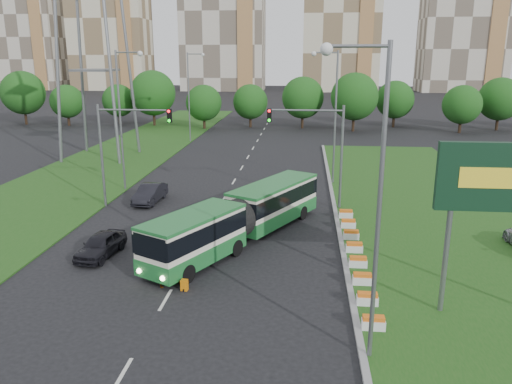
# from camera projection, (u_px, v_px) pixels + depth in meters

# --- Properties ---
(ground) EXTENTS (360.00, 360.00, 0.00)m
(ground) POSITION_uv_depth(u_px,v_px,m) (242.00, 255.00, 29.79)
(ground) COLOR black
(ground) RESTS_ON ground
(grass_median) EXTENTS (14.00, 60.00, 0.15)m
(grass_median) POSITION_uv_depth(u_px,v_px,m) (433.00, 219.00, 36.24)
(grass_median) COLOR #1C4D16
(grass_median) RESTS_ON ground
(median_kerb) EXTENTS (0.30, 60.00, 0.18)m
(median_kerb) POSITION_uv_depth(u_px,v_px,m) (336.00, 216.00, 36.88)
(median_kerb) COLOR gray
(median_kerb) RESTS_ON ground
(left_verge) EXTENTS (12.00, 110.00, 0.10)m
(left_verge) POSITION_uv_depth(u_px,v_px,m) (109.00, 163.00, 55.46)
(left_verge) COLOR #1C4D16
(left_verge) RESTS_ON ground
(lane_markings) EXTENTS (0.20, 100.00, 0.01)m
(lane_markings) POSITION_uv_depth(u_px,v_px,m) (237.00, 177.00, 49.27)
(lane_markings) COLOR silver
(lane_markings) RESTS_ON ground
(flower_planters) EXTENTS (1.10, 15.90, 0.60)m
(flower_planters) POSITION_uv_depth(u_px,v_px,m) (356.00, 254.00, 28.76)
(flower_planters) COLOR silver
(flower_planters) RESTS_ON grass_median
(billboard) EXTENTS (6.00, 0.37, 8.00)m
(billboard) POSITION_uv_depth(u_px,v_px,m) (508.00, 185.00, 21.26)
(billboard) COLOR slate
(billboard) RESTS_ON ground
(traffic_mast_median) EXTENTS (5.76, 0.32, 8.00)m
(traffic_mast_median) POSITION_uv_depth(u_px,v_px,m) (320.00, 141.00, 37.54)
(traffic_mast_median) COLOR slate
(traffic_mast_median) RESTS_ON ground
(traffic_mast_left) EXTENTS (5.76, 0.32, 8.00)m
(traffic_mast_left) POSITION_uv_depth(u_px,v_px,m) (121.00, 140.00, 37.99)
(traffic_mast_left) COLOR slate
(traffic_mast_left) RESTS_ON ground
(street_lamps) EXTENTS (36.00, 60.00, 12.00)m
(street_lamps) POSITION_uv_depth(u_px,v_px,m) (218.00, 131.00, 38.10)
(street_lamps) COLOR slate
(street_lamps) RESTS_ON ground
(tree_line) EXTENTS (120.00, 8.00, 9.00)m
(tree_line) POSITION_uv_depth(u_px,v_px,m) (345.00, 101.00, 80.50)
(tree_line) COLOR #195115
(tree_line) RESTS_ON ground
(apartment_tower_west) EXTENTS (26.00, 15.00, 48.00)m
(apartment_tower_west) POSITION_uv_depth(u_px,v_px,m) (110.00, 19.00, 173.61)
(apartment_tower_west) COLOR beige
(apartment_tower_west) RESTS_ON ground
(apartment_tower_cwest) EXTENTS (28.00, 15.00, 52.00)m
(apartment_tower_cwest) POSITION_uv_depth(u_px,v_px,m) (223.00, 12.00, 169.35)
(apartment_tower_cwest) COLOR beige
(apartment_tower_cwest) RESTS_ON ground
(apartment_tower_ceast) EXTENTS (25.00, 15.00, 50.00)m
(apartment_tower_ceast) POSITION_uv_depth(u_px,v_px,m) (342.00, 14.00, 165.89)
(apartment_tower_ceast) COLOR beige
(apartment_tower_ceast) RESTS_ON ground
(apartment_tower_east) EXTENTS (27.00, 15.00, 47.00)m
(apartment_tower_east) POSITION_uv_depth(u_px,v_px,m) (465.00, 18.00, 162.56)
(apartment_tower_east) COLOR beige
(apartment_tower_east) RESTS_ON ground
(midrise_west) EXTENTS (22.00, 14.00, 36.00)m
(midrise_west) POSITION_uv_depth(u_px,v_px,m) (30.00, 38.00, 177.98)
(midrise_west) COLOR beige
(midrise_west) RESTS_ON ground
(articulated_bus) EXTENTS (2.50, 16.06, 2.65)m
(articulated_bus) POSITION_uv_depth(u_px,v_px,m) (236.00, 216.00, 31.76)
(articulated_bus) COLOR silver
(articulated_bus) RESTS_ON ground
(car_left_near) EXTENTS (2.14, 4.29, 1.41)m
(car_left_near) POSITION_uv_depth(u_px,v_px,m) (101.00, 245.00, 29.49)
(car_left_near) COLOR black
(car_left_near) RESTS_ON ground
(car_left_far) EXTENTS (1.84, 4.57, 1.48)m
(car_left_far) POSITION_uv_depth(u_px,v_px,m) (150.00, 193.00, 40.44)
(car_left_far) COLOR black
(car_left_far) RESTS_ON ground
(pedestrian) EXTENTS (0.60, 0.71, 1.65)m
(pedestrian) POSITION_uv_depth(u_px,v_px,m) (161.00, 272.00, 25.52)
(pedestrian) COLOR gray
(pedestrian) RESTS_ON ground
(shopping_trolley) EXTENTS (0.34, 0.36, 0.58)m
(shopping_trolley) POSITION_uv_depth(u_px,v_px,m) (184.00, 285.00, 25.23)
(shopping_trolley) COLOR orange
(shopping_trolley) RESTS_ON ground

